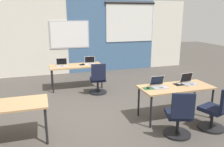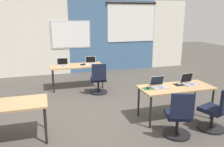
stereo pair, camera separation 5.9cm
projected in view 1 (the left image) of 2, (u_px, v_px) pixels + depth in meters
name	position (u px, v px, depth m)	size (l,w,h in m)	color
ground_plane	(92.00, 116.00, 5.17)	(24.00, 24.00, 0.00)	#47423D
back_wall_assembly	(69.00, 37.00, 8.71)	(10.00, 0.27, 2.80)	silver
desk_near_left	(0.00, 108.00, 3.94)	(1.60, 0.70, 0.72)	tan
desk_near_right	(176.00, 89.00, 4.96)	(1.60, 0.70, 0.72)	tan
desk_far_center	(76.00, 67.00, 7.03)	(1.60, 0.70, 0.72)	tan
laptop_far_right	(90.00, 62.00, 7.19)	(0.37, 0.33, 0.23)	silver
mousepad_far_right	(83.00, 65.00, 7.10)	(0.22, 0.19, 0.00)	black
mouse_far_right	(83.00, 64.00, 7.10)	(0.08, 0.11, 0.03)	black
chair_far_right	(98.00, 81.00, 6.54)	(0.52, 0.56, 0.92)	black
laptop_far_left	(62.00, 64.00, 6.91)	(0.35, 0.31, 0.23)	#B7B7BC
laptop_near_right_inner	(159.00, 85.00, 4.88)	(0.33, 0.30, 0.23)	#9E9EA3
mousepad_near_right_inner	(148.00, 88.00, 4.80)	(0.22, 0.19, 0.00)	#23512D
mouse_near_right_inner	(148.00, 88.00, 4.79)	(0.07, 0.11, 0.03)	black
chair_near_right_inner	(179.00, 118.00, 4.20)	(0.56, 0.61, 0.92)	black
laptop_near_right_end	(189.00, 82.00, 5.12)	(0.36, 0.31, 0.24)	#9E9EA3
mousepad_near_right_end	(179.00, 84.00, 5.07)	(0.22, 0.19, 0.00)	black
mouse_near_right_end	(179.00, 84.00, 5.07)	(0.08, 0.11, 0.03)	#B2B2B7
chair_near_right_end	(216.00, 112.00, 4.45)	(0.56, 0.61, 0.92)	black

